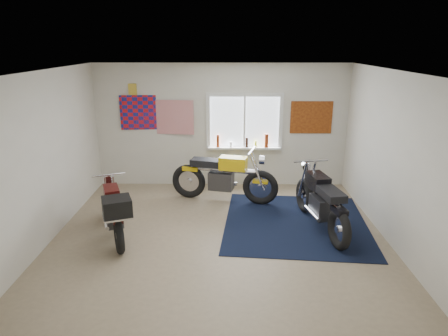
{
  "coord_description": "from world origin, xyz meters",
  "views": [
    {
      "loc": [
        0.14,
        -6.12,
        3.1
      ],
      "look_at": [
        0.08,
        0.4,
        1.05
      ],
      "focal_mm": 32.0,
      "sensor_mm": 36.0,
      "label": 1
    }
  ],
  "objects_px": {
    "black_chrome_bike": "(321,203)",
    "maroon_tourer": "(114,211)",
    "yellow_triumph": "(223,178)",
    "navy_rug": "(295,223)"
  },
  "relations": [
    {
      "from": "black_chrome_bike",
      "to": "maroon_tourer",
      "type": "bearing_deg",
      "value": 86.19
    },
    {
      "from": "yellow_triumph",
      "to": "maroon_tourer",
      "type": "bearing_deg",
      "value": -122.31
    },
    {
      "from": "black_chrome_bike",
      "to": "maroon_tourer",
      "type": "distance_m",
      "value": 3.46
    },
    {
      "from": "navy_rug",
      "to": "maroon_tourer",
      "type": "bearing_deg",
      "value": -168.43
    },
    {
      "from": "black_chrome_bike",
      "to": "maroon_tourer",
      "type": "relative_size",
      "value": 1.17
    },
    {
      "from": "navy_rug",
      "to": "yellow_triumph",
      "type": "height_order",
      "value": "yellow_triumph"
    },
    {
      "from": "navy_rug",
      "to": "yellow_triumph",
      "type": "bearing_deg",
      "value": 140.94
    },
    {
      "from": "black_chrome_bike",
      "to": "maroon_tourer",
      "type": "height_order",
      "value": "black_chrome_bike"
    },
    {
      "from": "yellow_triumph",
      "to": "maroon_tourer",
      "type": "relative_size",
      "value": 1.21
    },
    {
      "from": "navy_rug",
      "to": "maroon_tourer",
      "type": "xyz_separation_m",
      "value": [
        -3.06,
        -0.63,
        0.48
      ]
    }
  ]
}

